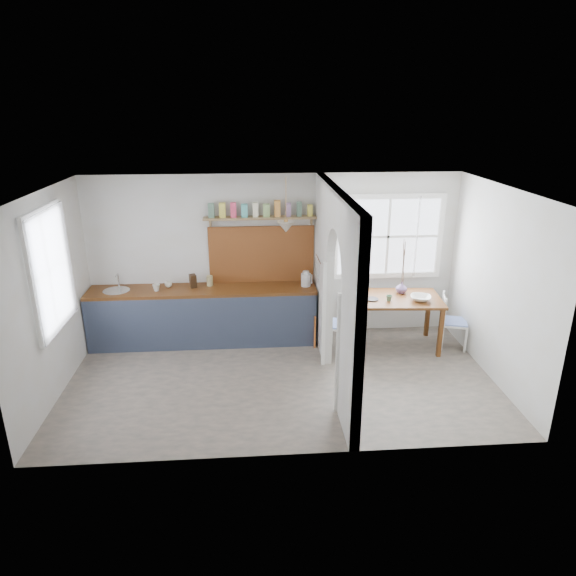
{
  "coord_description": "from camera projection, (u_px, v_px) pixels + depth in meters",
  "views": [
    {
      "loc": [
        -0.38,
        -6.2,
        3.58
      ],
      "look_at": [
        0.12,
        0.36,
        1.21
      ],
      "focal_mm": 32.0,
      "sensor_mm": 36.0,
      "label": 1
    }
  ],
  "objects": [
    {
      "name": "pendant_lamp",
      "position": [
        286.0,
        227.0,
        7.51
      ],
      "size": [
        0.26,
        0.26,
        0.16
      ],
      "primitive_type": "cone",
      "color": "beige",
      "rests_on": "ceiling"
    },
    {
      "name": "kitchen_window",
      "position": [
        48.0,
        271.0,
        6.3
      ],
      "size": [
        0.1,
        1.16,
        1.5
      ],
      "primitive_type": null,
      "color": "white",
      "rests_on": "walls"
    },
    {
      "name": "mug_b",
      "position": [
        168.0,
        284.0,
        7.94
      ],
      "size": [
        0.14,
        0.14,
        0.09
      ],
      "primitive_type": "imported",
      "rotation": [
        0.0,
        0.0,
        0.3
      ],
      "color": "white",
      "rests_on": "counter"
    },
    {
      "name": "table_cup",
      "position": [
        389.0,
        298.0,
        7.65
      ],
      "size": [
        0.12,
        0.12,
        0.09
      ],
      "primitive_type": "imported",
      "rotation": [
        0.0,
        0.0,
        -0.38
      ],
      "color": "#527453",
      "rests_on": "dining_table"
    },
    {
      "name": "nook_window",
      "position": [
        388.0,
        237.0,
        8.11
      ],
      "size": [
        1.76,
        0.1,
        1.3
      ],
      "primitive_type": null,
      "color": "white",
      "rests_on": "walls"
    },
    {
      "name": "floor",
      "position": [
        281.0,
        380.0,
        7.06
      ],
      "size": [
        5.8,
        3.2,
        0.01
      ],
      "primitive_type": "cube",
      "color": "gray",
      "rests_on": "ground"
    },
    {
      "name": "counter",
      "position": [
        204.0,
        314.0,
        8.07
      ],
      "size": [
        3.5,
        0.6,
        0.9
      ],
      "color": "#552F10",
      "rests_on": "floor"
    },
    {
      "name": "chair_left",
      "position": [
        340.0,
        324.0,
        7.77
      ],
      "size": [
        0.52,
        0.52,
        0.86
      ],
      "primitive_type": null,
      "rotation": [
        0.0,
        0.0,
        -1.99
      ],
      "color": "white",
      "rests_on": "floor"
    },
    {
      "name": "bowl",
      "position": [
        421.0,
        298.0,
        7.67
      ],
      "size": [
        0.38,
        0.38,
        0.07
      ],
      "primitive_type": "imported",
      "rotation": [
        0.0,
        0.0,
        -0.31
      ],
      "color": "silver",
      "rests_on": "dining_table"
    },
    {
      "name": "utensil_rail",
      "position": [
        319.0,
        259.0,
        7.45
      ],
      "size": [
        0.02,
        0.5,
        0.02
      ],
      "primitive_type": "cylinder",
      "rotation": [
        1.57,
        0.0,
        0.0
      ],
      "color": "silver",
      "rests_on": "partition"
    },
    {
      "name": "kettle",
      "position": [
        306.0,
        279.0,
        7.97
      ],
      "size": [
        0.21,
        0.17,
        0.24
      ],
      "primitive_type": null,
      "rotation": [
        0.0,
        0.0,
        0.05
      ],
      "color": "silver",
      "rests_on": "counter"
    },
    {
      "name": "chair_right",
      "position": [
        454.0,
        321.0,
        7.89
      ],
      "size": [
        0.48,
        0.48,
        0.85
      ],
      "primitive_type": null,
      "rotation": [
        0.0,
        0.0,
        1.3
      ],
      "color": "white",
      "rests_on": "floor"
    },
    {
      "name": "plate",
      "position": [
        372.0,
        299.0,
        7.71
      ],
      "size": [
        0.26,
        0.26,
        0.02
      ],
      "primitive_type": "cylinder",
      "rotation": [
        0.0,
        0.0,
        -0.41
      ],
      "color": "black",
      "rests_on": "dining_table"
    },
    {
      "name": "dining_table",
      "position": [
        396.0,
        322.0,
        7.93
      ],
      "size": [
        1.35,
        0.95,
        0.8
      ],
      "primitive_type": null,
      "rotation": [
        0.0,
        0.0,
        -0.08
      ],
      "color": "#552F10",
      "rests_on": "floor"
    },
    {
      "name": "shelf",
      "position": [
        261.0,
        214.0,
        7.76
      ],
      "size": [
        1.75,
        0.2,
        0.21
      ],
      "color": "olive",
      "rests_on": "walls"
    },
    {
      "name": "towel_orange",
      "position": [
        315.0,
        333.0,
        7.9
      ],
      "size": [
        0.02,
        0.03,
        0.54
      ],
      "primitive_type": "cube",
      "color": "orange",
      "rests_on": "counter"
    },
    {
      "name": "towel_magenta",
      "position": [
        315.0,
        331.0,
        7.91
      ],
      "size": [
        0.02,
        0.03,
        0.49
      ],
      "primitive_type": "cube",
      "color": "#B83A5A",
      "rests_on": "counter"
    },
    {
      "name": "partition",
      "position": [
        334.0,
        277.0,
        6.67
      ],
      "size": [
        0.12,
        3.2,
        2.6
      ],
      "color": "beige",
      "rests_on": "floor"
    },
    {
      "name": "walls",
      "position": [
        281.0,
        291.0,
        6.62
      ],
      "size": [
        5.81,
        3.21,
        2.6
      ],
      "color": "beige",
      "rests_on": "floor"
    },
    {
      "name": "ceiling",
      "position": [
        280.0,
        190.0,
        6.18
      ],
      "size": [
        5.8,
        3.2,
        0.01
      ],
      "primitive_type": "cube",
      "color": "beige",
      "rests_on": "walls"
    },
    {
      "name": "backsplash",
      "position": [
        262.0,
        254.0,
        8.06
      ],
      "size": [
        1.65,
        0.03,
        0.9
      ],
      "primitive_type": "cube",
      "color": "brown",
      "rests_on": "walls"
    },
    {
      "name": "vase",
      "position": [
        401.0,
        288.0,
        7.95
      ],
      "size": [
        0.18,
        0.18,
        0.18
      ],
      "primitive_type": "imported",
      "rotation": [
        0.0,
        0.0,
        0.06
      ],
      "color": "slate",
      "rests_on": "dining_table"
    },
    {
      "name": "sink",
      "position": [
        116.0,
        291.0,
        7.8
      ],
      "size": [
        0.4,
        0.4,
        0.02
      ],
      "primitive_type": "cylinder",
      "color": "silver",
      "rests_on": "counter"
    },
    {
      "name": "knife_block",
      "position": [
        193.0,
        281.0,
        7.92
      ],
      "size": [
        0.13,
        0.15,
        0.2
      ],
      "primitive_type": "cube",
      "rotation": [
        0.0,
        0.0,
        0.34
      ],
      "color": "#462B15",
      "rests_on": "counter"
    },
    {
      "name": "jar",
      "position": [
        210.0,
        281.0,
        8.0
      ],
      "size": [
        0.12,
        0.12,
        0.16
      ],
      "primitive_type": "cylinder",
      "rotation": [
        0.0,
        0.0,
        0.32
      ],
      "color": "tan",
      "rests_on": "counter"
    },
    {
      "name": "mug_a",
      "position": [
        156.0,
        288.0,
        7.78
      ],
      "size": [
        0.13,
        0.13,
        0.1
      ],
      "primitive_type": "imported",
      "rotation": [
        0.0,
        0.0,
        0.18
      ],
      "color": "beige",
      "rests_on": "counter"
    }
  ]
}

